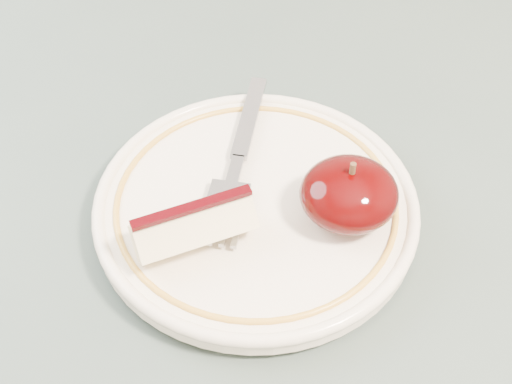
{
  "coord_description": "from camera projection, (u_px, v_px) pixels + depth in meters",
  "views": [
    {
      "loc": [
        -0.05,
        -0.3,
        1.13
      ],
      "look_at": [
        -0.02,
        0.02,
        0.78
      ],
      "focal_mm": 50.0,
      "sensor_mm": 36.0,
      "label": 1
    }
  ],
  "objects": [
    {
      "name": "apple_half",
      "position": [
        349.0,
        194.0,
        0.46
      ],
      "size": [
        0.06,
        0.06,
        0.05
      ],
      "color": "black",
      "rests_on": "plate"
    },
    {
      "name": "plate",
      "position": [
        256.0,
        206.0,
        0.48
      ],
      "size": [
        0.22,
        0.22,
        0.02
      ],
      "color": "beige",
      "rests_on": "table"
    },
    {
      "name": "apple_wedge",
      "position": [
        194.0,
        226.0,
        0.44
      ],
      "size": [
        0.08,
        0.05,
        0.04
      ],
      "rotation": [
        0.0,
        0.0,
        0.31
      ],
      "color": "#FBF0B9",
      "rests_on": "plate"
    },
    {
      "name": "fork",
      "position": [
        238.0,
        159.0,
        0.5
      ],
      "size": [
        0.06,
        0.16,
        0.0
      ],
      "rotation": [
        0.0,
        0.0,
        1.31
      ],
      "color": "#919398",
      "rests_on": "plate"
    },
    {
      "name": "table",
      "position": [
        285.0,
        304.0,
        0.55
      ],
      "size": [
        0.9,
        0.9,
        0.75
      ],
      "color": "brown",
      "rests_on": "ground"
    }
  ]
}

